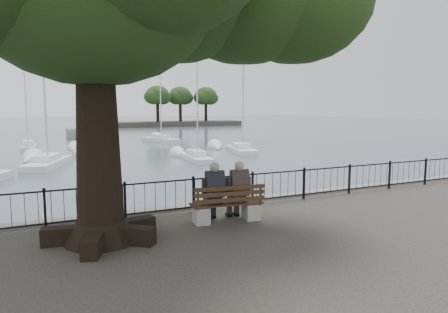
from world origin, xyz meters
TOP-DOWN VIEW (x-y plane):
  - harbor at (0.00, 3.00)m, footprint 260.00×260.00m
  - railing at (0.00, 2.50)m, footprint 22.06×0.06m
  - bench at (-0.55, 1.15)m, footprint 2.02×0.84m
  - person_left at (-0.90, 1.31)m, footprint 0.52×0.85m
  - person_right at (-0.21, 1.22)m, footprint 0.52×0.85m
  - lion_monument at (2.00, 49.94)m, footprint 5.78×5.78m
  - sailboat_b at (-4.32, 21.97)m, footprint 3.70×6.37m
  - sailboat_c at (6.23, 20.44)m, footprint 1.97×5.37m
  - sailboat_d at (12.17, 24.18)m, footprint 3.12×6.37m
  - sailboat_f at (-0.95, 30.30)m, footprint 2.60×5.48m
  - sailboat_g at (8.93, 39.09)m, footprint 3.54×6.33m
  - sailboat_h at (-5.64, 36.18)m, footprint 1.46×4.65m
  - far_shore at (25.54, 79.46)m, footprint 30.00×8.60m

SIDE VIEW (x-z plane):
  - sailboat_d at x=12.17m, z-range -5.72..4.29m
  - sailboat_c at x=6.23m, z-range -5.82..4.44m
  - sailboat_g at x=8.93m, z-range -6.28..4.90m
  - sailboat_f at x=-0.95m, z-range -6.50..5.19m
  - sailboat_h at x=-5.64m, z-range -6.13..4.82m
  - sailboat_b at x=-4.32m, z-range -7.75..6.53m
  - harbor at x=0.00m, z-range -1.10..0.10m
  - bench at x=-0.55m, z-range -0.16..0.88m
  - railing at x=0.00m, z-range 0.06..1.06m
  - person_left at x=-0.90m, z-range -0.07..1.58m
  - person_right at x=-0.21m, z-range -0.07..1.58m
  - lion_monument at x=2.00m, z-range -3.15..5.43m
  - far_shore at x=25.54m, z-range -1.59..7.59m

